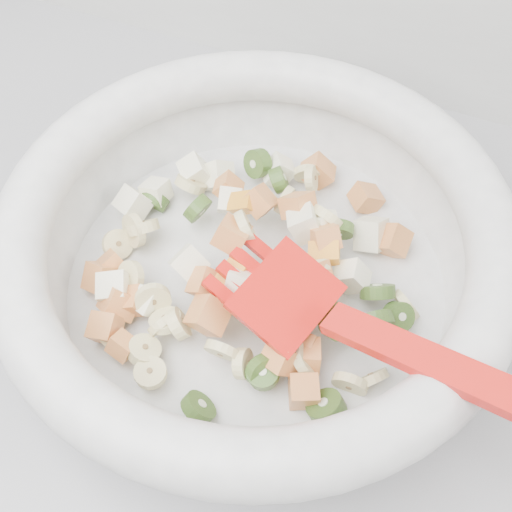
% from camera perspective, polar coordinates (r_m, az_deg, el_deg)
% --- Properties ---
extents(mixing_bowl, '(0.47, 0.38, 0.14)m').
position_cam_1_polar(mixing_bowl, '(0.48, 0.02, 0.67)').
color(mixing_bowl, white).
rests_on(mixing_bowl, counter).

